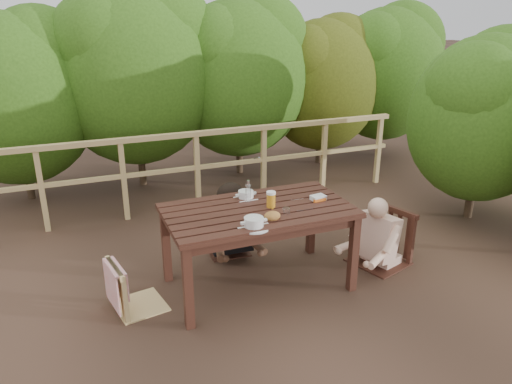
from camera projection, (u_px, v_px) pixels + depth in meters
name	position (u px, v px, depth m)	size (l,w,h in m)	color
ground	(258.00, 284.00, 4.54)	(60.00, 60.00, 0.00)	#4B3224
table	(258.00, 248.00, 4.40)	(1.63, 0.92, 0.75)	#321911
chair_left	(136.00, 263.00, 4.06)	(0.42, 0.42, 0.84)	tan
chair_far	(227.00, 216.00, 5.02)	(0.41, 0.41, 0.82)	#321911
chair_right	(383.00, 216.00, 4.75)	(0.50, 0.50, 1.01)	#321911
woman	(226.00, 196.00, 4.96)	(0.49, 0.61, 1.22)	black
diner_right	(386.00, 208.00, 4.73)	(0.48, 0.59, 1.19)	beige
railing	(197.00, 171.00, 6.09)	(5.60, 0.10, 1.01)	tan
hedge_row	(198.00, 47.00, 6.79)	(6.60, 1.60, 3.80)	#2C5113
soup_near	(254.00, 223.00, 3.90)	(0.27, 0.27, 0.09)	silver
soup_far	(246.00, 195.00, 4.50)	(0.24, 0.24, 0.08)	white
bread_roll	(272.00, 216.00, 4.03)	(0.14, 0.11, 0.08)	#B07F3F
beer_glass	(271.00, 200.00, 4.27)	(0.08, 0.08, 0.16)	gold
bottle	(248.00, 192.00, 4.37)	(0.05, 0.05, 0.22)	white
tumbler	(287.00, 212.00, 4.13)	(0.06, 0.06, 0.07)	white
butter_tub	(318.00, 198.00, 4.44)	(0.13, 0.10, 0.06)	white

